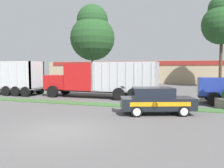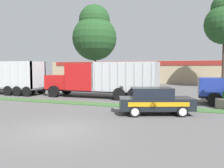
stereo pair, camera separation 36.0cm
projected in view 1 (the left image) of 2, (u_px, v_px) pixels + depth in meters
The scene contains 12 objects.
ground_plane at pixel (61, 131), 9.97m from camera, with size 600.00×600.00×0.00m, color #5B5959.
grass_verge at pixel (110, 105), 16.82m from camera, with size 120.00×1.38×0.06m, color #3D6633.
centre_line_2 at pixel (2, 92), 25.90m from camera, with size 2.40×0.14×0.01m, color yellow.
centre_line_3 at pixel (41, 94), 24.25m from camera, with size 2.40×0.14×0.01m, color yellow.
centre_line_4 at pixel (85, 96), 22.59m from camera, with size 2.40×0.14×0.01m, color yellow.
centre_line_5 at pixel (136, 98), 20.94m from camera, with size 2.40×0.14×0.01m, color yellow.
centre_line_6 at pixel (197, 100), 19.29m from camera, with size 2.40×0.14×0.01m, color yellow.
dump_truck_trail at pixel (91, 80), 21.32m from camera, with size 11.28×2.73×3.51m.
rally_car at pixel (156, 100), 13.56m from camera, with size 4.79×3.12×1.70m.
store_building_backdrop at pixel (149, 72), 47.49m from camera, with size 42.40×12.10×4.23m.
tree_behind_left at pixel (93, 34), 32.30m from camera, with size 6.56×6.56×12.19m.
tree_behind_centre at pixel (222, 21), 30.42m from camera, with size 5.53×5.53×13.10m.
Camera 1 is at (5.23, -8.60, 2.87)m, focal length 35.00 mm.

